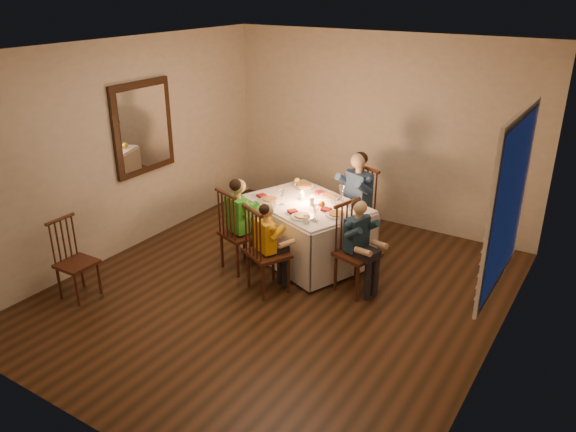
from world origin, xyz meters
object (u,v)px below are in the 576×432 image
Objects in this scene: dining_table at (307,219)px; chair_end at (356,290)px; child_green at (242,268)px; serving_bowl at (304,187)px; chair_extra at (82,296)px; chair_adult at (354,243)px; child_teal at (356,290)px; child_yellow at (269,289)px; adult at (354,243)px; chair_near_right at (269,289)px; chair_near_left at (242,268)px.

dining_table is 1.68× the size of chair_end.
serving_bowl is at bearing -85.47° from child_green.
chair_end is at bearing -56.24° from chair_extra.
child_green is at bearing -37.65° from chair_extra.
chair_adult is 4.30× the size of serving_bowl.
chair_end is 0.94× the size of child_teal.
serving_bowl reaches higher than child_teal.
adult is at bearing -74.08° from child_yellow.
child_yellow is at bearing -54.76° from chair_extra.
serving_bowl is (0.26, 1.01, 0.78)m from child_green.
adult is at bearing 30.10° from serving_bowl.
chair_near_right is at bearing 136.89° from child_teal.
chair_extra is (-1.62, -2.09, -0.53)m from dining_table.
adult reaches higher than chair_end.
chair_extra is at bearing -103.62° from adult.
adult is (1.93, 2.81, 0.00)m from chair_extra.
adult reaches higher than chair_near_right.
child_green reaches higher than chair_near_left.
dining_table is at bearing -111.18° from child_green.
child_green is (-0.53, -0.63, -0.53)m from dining_table.
chair_adult is 0.90× the size of child_green.
child_yellow is (0.03, -0.88, -0.53)m from dining_table.
dining_table reaches higher than chair_extra.
chair_near_right and chair_end have the same top height.
chair_adult is at bearing 42.17° from child_teal.
chair_near_left is 0.62m from child_yellow.
serving_bowl reaches higher than dining_table.
dining_table is 1.65× the size of child_yellow.
chair_extra is 2.05m from child_yellow.
child_teal reaches higher than chair_near_left.
adult is at bearing 87.66° from dining_table.
dining_table is at bearing -38.80° from chair_extra.
chair_adult is at bearing 0.00° from adult.
child_teal is at bearing -42.15° from chair_adult.
serving_bowl is (-0.30, 1.26, 0.78)m from chair_near_right.
chair_near_left is 1.00× the size of chair_end.
chair_end is at bearing -122.51° from chair_near_right.
child_green is (-1.40, -0.26, 0.00)m from chair_end.
child_green is at bearing -0.00° from chair_near_left.
chair_end is at bearing -150.25° from chair_near_left.
child_teal is at bearing -122.51° from child_yellow.
chair_adult is at bearing 42.17° from chair_end.
chair_near_right is at bearing -66.78° from dining_table.
dining_table is 1.38× the size of adult.
chair_adult is 3.41m from chair_extra.
dining_table reaches higher than chair_near_right.
child_yellow is (0.57, -0.25, 0.00)m from child_green.
serving_bowl reaches higher than child_yellow.
chair_extra is 1.83m from child_green.
adult is at bearing -102.92° from chair_near_left.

